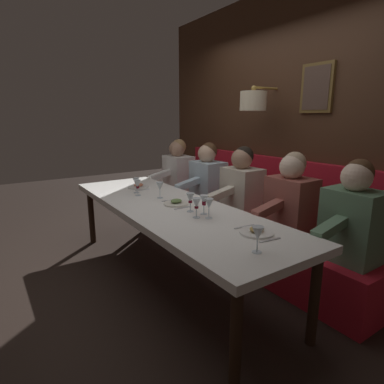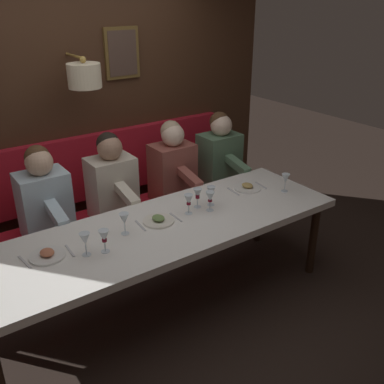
{
  "view_description": "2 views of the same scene",
  "coord_description": "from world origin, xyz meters",
  "px_view_note": "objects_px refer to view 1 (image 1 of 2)",
  "views": [
    {
      "loc": [
        -1.39,
        -2.46,
        1.54
      ],
      "look_at": [
        0.05,
        -0.3,
        0.92
      ],
      "focal_mm": 29.61,
      "sensor_mm": 36.0,
      "label": 1
    },
    {
      "loc": [
        -2.5,
        1.5,
        2.34
      ],
      "look_at": [
        0.05,
        -0.3,
        0.92
      ],
      "focal_mm": 41.39,
      "sensor_mm": 36.0,
      "label": 2
    }
  ],
  "objects_px": {
    "dining_table": "(169,211)",
    "diner_near": "(291,199)",
    "diner_middle": "(242,186)",
    "diner_farthest": "(178,170)",
    "wine_glass_4": "(204,201)",
    "wine_glass_2": "(160,187)",
    "wine_glass_3": "(197,204)",
    "diner_nearest": "(353,215)",
    "wine_glass_7": "(136,182)",
    "diner_far": "(207,177)",
    "wine_glass_5": "(190,199)",
    "wine_glass_0": "(258,234)",
    "wine_glass_1": "(138,185)",
    "wine_glass_6": "(209,204)"
  },
  "relations": [
    {
      "from": "diner_nearest",
      "to": "diner_farthest",
      "type": "xyz_separation_m",
      "value": [
        0.0,
        2.53,
        0.0
      ]
    },
    {
      "from": "diner_middle",
      "to": "diner_farthest",
      "type": "relative_size",
      "value": 1.0
    },
    {
      "from": "diner_farthest",
      "to": "wine_glass_0",
      "type": "relative_size",
      "value": 4.82
    },
    {
      "from": "wine_glass_2",
      "to": "diner_near",
      "type": "bearing_deg",
      "value": -48.87
    },
    {
      "from": "wine_glass_3",
      "to": "wine_glass_4",
      "type": "bearing_deg",
      "value": 23.16
    },
    {
      "from": "dining_table",
      "to": "diner_far",
      "type": "height_order",
      "value": "diner_far"
    },
    {
      "from": "wine_glass_0",
      "to": "wine_glass_1",
      "type": "relative_size",
      "value": 1.0
    },
    {
      "from": "diner_near",
      "to": "diner_farthest",
      "type": "distance_m",
      "value": 1.95
    },
    {
      "from": "wine_glass_0",
      "to": "wine_glass_6",
      "type": "relative_size",
      "value": 1.0
    },
    {
      "from": "diner_far",
      "to": "wine_glass_7",
      "type": "height_order",
      "value": "diner_far"
    },
    {
      "from": "wine_glass_2",
      "to": "wine_glass_4",
      "type": "bearing_deg",
      "value": -85.78
    },
    {
      "from": "diner_farthest",
      "to": "wine_glass_5",
      "type": "height_order",
      "value": "diner_farthest"
    },
    {
      "from": "diner_farthest",
      "to": "wine_glass_5",
      "type": "bearing_deg",
      "value": -117.89
    },
    {
      "from": "diner_nearest",
      "to": "wine_glass_7",
      "type": "height_order",
      "value": "diner_nearest"
    },
    {
      "from": "dining_table",
      "to": "diner_middle",
      "type": "xyz_separation_m",
      "value": [
        0.88,
        -0.01,
        0.13
      ]
    },
    {
      "from": "wine_glass_0",
      "to": "wine_glass_5",
      "type": "xyz_separation_m",
      "value": [
        0.13,
        0.93,
        -0.0
      ]
    },
    {
      "from": "wine_glass_3",
      "to": "diner_farthest",
      "type": "bearing_deg",
      "value": 63.09
    },
    {
      "from": "diner_farthest",
      "to": "wine_glass_4",
      "type": "bearing_deg",
      "value": -114.63
    },
    {
      "from": "diner_near",
      "to": "wine_glass_4",
      "type": "relative_size",
      "value": 4.82
    },
    {
      "from": "diner_far",
      "to": "wine_glass_1",
      "type": "bearing_deg",
      "value": -174.52
    },
    {
      "from": "wine_glass_1",
      "to": "dining_table",
      "type": "bearing_deg",
      "value": -80.56
    },
    {
      "from": "diner_nearest",
      "to": "wine_glass_1",
      "type": "distance_m",
      "value": 2.0
    },
    {
      "from": "wine_glass_0",
      "to": "wine_glass_4",
      "type": "height_order",
      "value": "same"
    },
    {
      "from": "dining_table",
      "to": "diner_near",
      "type": "xyz_separation_m",
      "value": [
        0.88,
        -0.66,
        0.13
      ]
    },
    {
      "from": "diner_far",
      "to": "wine_glass_4",
      "type": "relative_size",
      "value": 4.82
    },
    {
      "from": "wine_glass_1",
      "to": "wine_glass_3",
      "type": "bearing_deg",
      "value": -84.89
    },
    {
      "from": "diner_far",
      "to": "wine_glass_2",
      "type": "distance_m",
      "value": 0.88
    },
    {
      "from": "diner_farthest",
      "to": "wine_glass_3",
      "type": "distance_m",
      "value": 1.95
    },
    {
      "from": "dining_table",
      "to": "wine_glass_4",
      "type": "distance_m",
      "value": 0.45
    },
    {
      "from": "dining_table",
      "to": "diner_far",
      "type": "relative_size",
      "value": 3.63
    },
    {
      "from": "diner_farthest",
      "to": "wine_glass_4",
      "type": "xyz_separation_m",
      "value": [
        -0.78,
        -1.69,
        0.04
      ]
    },
    {
      "from": "diner_near",
      "to": "wine_glass_6",
      "type": "bearing_deg",
      "value": 169.47
    },
    {
      "from": "diner_near",
      "to": "wine_glass_4",
      "type": "height_order",
      "value": "diner_near"
    },
    {
      "from": "diner_farthest",
      "to": "wine_glass_0",
      "type": "height_order",
      "value": "diner_farthest"
    },
    {
      "from": "wine_glass_3",
      "to": "wine_glass_6",
      "type": "distance_m",
      "value": 0.1
    },
    {
      "from": "wine_glass_5",
      "to": "wine_glass_4",
      "type": "bearing_deg",
      "value": -66.63
    },
    {
      "from": "diner_near",
      "to": "wine_glass_3",
      "type": "height_order",
      "value": "diner_near"
    },
    {
      "from": "diner_middle",
      "to": "diner_nearest",
      "type": "bearing_deg",
      "value": -90.0
    },
    {
      "from": "wine_glass_5",
      "to": "wine_glass_7",
      "type": "bearing_deg",
      "value": 96.45
    },
    {
      "from": "wine_glass_5",
      "to": "diner_near",
      "type": "bearing_deg",
      "value": -25.03
    },
    {
      "from": "diner_far",
      "to": "wine_glass_5",
      "type": "bearing_deg",
      "value": -133.54
    },
    {
      "from": "diner_nearest",
      "to": "wine_glass_2",
      "type": "height_order",
      "value": "diner_nearest"
    },
    {
      "from": "diner_far",
      "to": "wine_glass_7",
      "type": "xyz_separation_m",
      "value": [
        -0.93,
        0.03,
        0.04
      ]
    },
    {
      "from": "wine_glass_0",
      "to": "diner_nearest",
      "type": "bearing_deg",
      "value": -2.25
    },
    {
      "from": "wine_glass_7",
      "to": "wine_glass_6",
      "type": "bearing_deg",
      "value": -83.78
    },
    {
      "from": "diner_near",
      "to": "wine_glass_7",
      "type": "height_order",
      "value": "diner_near"
    },
    {
      "from": "dining_table",
      "to": "wine_glass_2",
      "type": "bearing_deg",
      "value": 78.85
    },
    {
      "from": "wine_glass_1",
      "to": "wine_glass_7",
      "type": "height_order",
      "value": "same"
    },
    {
      "from": "dining_table",
      "to": "diner_near",
      "type": "relative_size",
      "value": 3.63
    },
    {
      "from": "dining_table",
      "to": "diner_nearest",
      "type": "bearing_deg",
      "value": -54.61
    }
  ]
}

